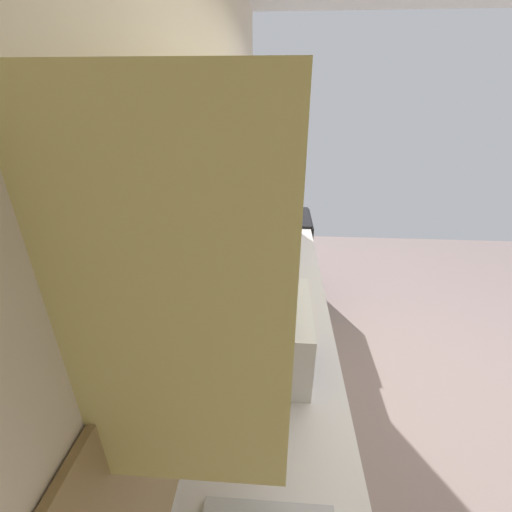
# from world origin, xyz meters

# --- Properties ---
(ground_plane) EXTENTS (6.51, 6.51, 0.00)m
(ground_plane) POSITION_xyz_m (0.00, 0.00, 0.00)
(ground_plane) COLOR gray
(wall_back) EXTENTS (4.19, 0.12, 2.77)m
(wall_back) POSITION_xyz_m (0.00, 1.56, 1.38)
(wall_back) COLOR beige
(wall_back) RESTS_ON ground_plane
(counter_run) EXTENTS (3.22, 0.63, 0.91)m
(counter_run) POSITION_xyz_m (-0.42, 1.21, 0.46)
(counter_run) COLOR #DBCE74
(counter_run) RESTS_ON ground_plane
(upper_cabinets) EXTENTS (2.04, 0.33, 0.63)m
(upper_cabinets) POSITION_xyz_m (-0.42, 1.34, 1.77)
(upper_cabinets) COLOR #DACF76
(oven_range) EXTENTS (0.64, 0.65, 1.09)m
(oven_range) POSITION_xyz_m (1.50, 1.18, 0.47)
(oven_range) COLOR black
(oven_range) RESTS_ON ground_plane
(microwave) EXTENTS (0.49, 0.37, 0.31)m
(microwave) POSITION_xyz_m (-0.56, 1.22, 1.07)
(microwave) COLOR white
(microwave) RESTS_ON counter_run
(bowl) EXTENTS (0.16, 0.16, 0.06)m
(bowl) POSITION_xyz_m (0.58, 1.16, 0.95)
(bowl) COLOR #4C8CBF
(bowl) RESTS_ON counter_run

